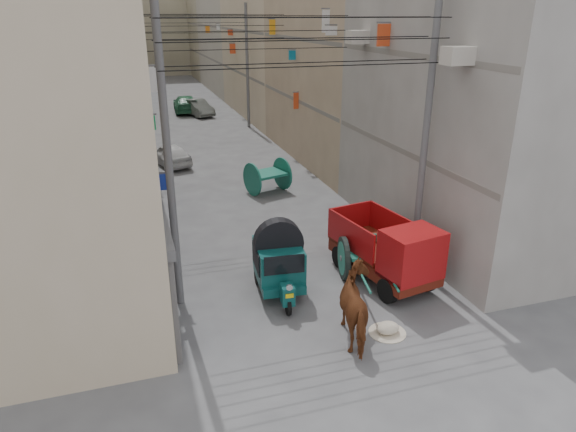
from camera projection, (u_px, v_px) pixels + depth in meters
name	position (u px, v px, depth m)	size (l,w,h in m)	color
ground	(408.00, 430.00, 9.79)	(140.00, 140.00, 0.00)	#474749
building_row_left	(62.00, 27.00, 35.40)	(8.00, 62.00, 14.00)	tan
building_row_right	(283.00, 25.00, 39.87)	(8.00, 62.00, 14.00)	gray
end_cap_building	(151.00, 20.00, 65.86)	(22.00, 10.00, 13.00)	tan
shutters_left	(153.00, 200.00, 17.33)	(0.18, 14.40, 2.88)	#45454A
signboards	(210.00, 92.00, 27.71)	(8.22, 40.52, 5.67)	#D0421B
ac_units	(407.00, 12.00, 14.85)	(0.70, 6.55, 3.35)	#B1A99E
utility_poles	(226.00, 93.00, 23.37)	(7.40, 22.20, 8.00)	#545356
overhead_cables	(236.00, 30.00, 20.05)	(7.40, 22.52, 1.12)	black
auto_rickshaw	(279.00, 260.00, 14.28)	(1.52, 2.44, 1.68)	black
tonga_cart	(364.00, 257.00, 15.20)	(1.62, 3.02, 1.30)	black
mini_truck	(392.00, 255.00, 14.67)	(2.18, 3.77, 2.00)	black
second_cart	(268.00, 175.00, 22.43)	(1.99, 1.86, 1.45)	#16604E
feed_sack	(388.00, 328.00, 12.69)	(0.58, 0.46, 0.29)	#C1B6A0
horse	(360.00, 307.00, 12.23)	(0.93, 2.05, 1.73)	maroon
distant_car_white	(170.00, 154.00, 26.55)	(1.33, 3.30, 1.12)	silver
distant_car_grey	(197.00, 108.00, 39.37)	(1.29, 3.69, 1.21)	#565B58
distant_car_green	(185.00, 104.00, 40.71)	(1.81, 4.45, 1.29)	#22633F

